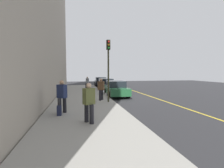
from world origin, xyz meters
TOP-DOWN VIEW (x-y plane):
  - ground_plane at (0.00, 0.00)m, footprint 56.00×56.00m
  - sidewalk at (0.00, -3.30)m, footprint 28.00×4.60m
  - building_facade at (0.00, -6.05)m, footprint 32.00×0.80m
  - lane_stripe_centre at (0.00, 3.20)m, footprint 28.00×0.14m
  - snow_bank_curb at (-4.02, -0.70)m, footprint 6.72×0.56m
  - parked_car_black at (-12.23, -0.03)m, footprint 4.25×2.01m
  - parked_car_charcoal at (-6.39, -0.10)m, footprint 4.23×1.92m
  - parked_car_green at (-0.61, -0.06)m, footprint 4.56×1.98m
  - pedestrian_olive_coat at (8.35, -3.26)m, footprint 0.53×0.56m
  - pedestrian_brown_coat at (2.28, -1.92)m, footprint 0.51×0.55m
  - pedestrian_navy_coat at (6.28, -4.57)m, footprint 0.53×0.57m
  - pedestrian_grey_coat at (-6.26, -2.52)m, footprint 0.51×0.51m
  - traffic_light_pole at (3.27, -1.50)m, footprint 0.35×0.26m
  - rolling_suitcase at (6.73, -4.69)m, footprint 0.34×0.22m

SIDE VIEW (x-z plane):
  - ground_plane at x=0.00m, z-range 0.00..0.00m
  - lane_stripe_centre at x=0.00m, z-range 0.00..0.01m
  - sidewalk at x=0.00m, z-range 0.00..0.15m
  - snow_bank_curb at x=-4.02m, z-range 0.00..0.22m
  - rolling_suitcase at x=6.73m, z-range -0.03..0.85m
  - parked_car_black at x=-12.23m, z-range 0.00..1.51m
  - parked_car_charcoal at x=-6.39m, z-range 0.00..1.51m
  - parked_car_green at x=-0.61m, z-range 0.00..1.51m
  - pedestrian_grey_coat at x=-6.26m, z-range 0.20..1.83m
  - pedestrian_brown_coat at x=2.28m, z-range 0.21..1.92m
  - pedestrian_olive_coat at x=8.35m, z-range 0.21..1.97m
  - pedestrian_navy_coat at x=6.28m, z-range 0.21..2.00m
  - traffic_light_pole at x=3.27m, z-range 0.94..5.49m
  - building_facade at x=0.00m, z-range 0.00..15.00m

